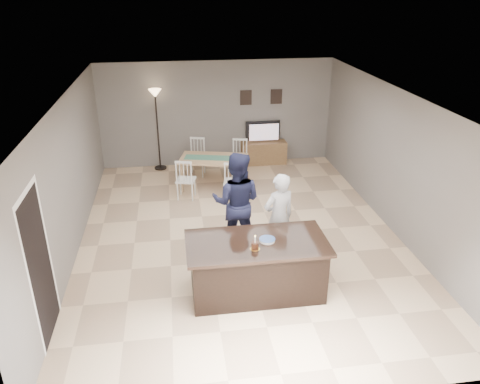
{
  "coord_description": "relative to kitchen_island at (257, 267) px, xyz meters",
  "views": [
    {
      "loc": [
        -1.15,
        -7.81,
        4.5
      ],
      "look_at": [
        -0.04,
        -0.3,
        1.05
      ],
      "focal_mm": 35.0,
      "sensor_mm": 36.0,
      "label": 1
    }
  ],
  "objects": [
    {
      "name": "man",
      "position": [
        -0.12,
        1.35,
        0.47
      ],
      "size": [
        1.07,
        0.93,
        1.85
      ],
      "primitive_type": "imported",
      "rotation": [
        0.0,
        0.0,
        2.85
      ],
      "color": "#171933",
      "rests_on": "floor"
    },
    {
      "name": "tv_screen_glow",
      "position": [
        1.2,
        5.56,
        0.42
      ],
      "size": [
        0.78,
        0.0,
        0.78
      ],
      "primitive_type": "plane",
      "rotation": [
        1.57,
        0.0,
        3.14
      ],
      "color": "#D46117",
      "rests_on": "tv_console"
    },
    {
      "name": "floor_lamp",
      "position": [
        -1.54,
        5.59,
        1.16
      ],
      "size": [
        0.31,
        0.31,
        2.08
      ],
      "color": "black",
      "rests_on": "floor"
    },
    {
      "name": "birthday_cake",
      "position": [
        -0.07,
        -0.2,
        0.5
      ],
      "size": [
        0.15,
        0.15,
        0.23
      ],
      "color": "gold",
      "rests_on": "kitchen_island"
    },
    {
      "name": "kitchen_island",
      "position": [
        0.0,
        0.0,
        0.0
      ],
      "size": [
        2.15,
        1.1,
        0.9
      ],
      "color": "black",
      "rests_on": "floor"
    },
    {
      "name": "room_shell",
      "position": [
        0.0,
        1.8,
        1.22
      ],
      "size": [
        8.0,
        8.0,
        8.0
      ],
      "color": "slate",
      "rests_on": "floor"
    },
    {
      "name": "floor",
      "position": [
        0.0,
        1.8,
        -0.45
      ],
      "size": [
        8.0,
        8.0,
        0.0
      ],
      "primitive_type": "plane",
      "color": "#DAB68C",
      "rests_on": "ground"
    },
    {
      "name": "plate_stack",
      "position": [
        0.16,
        -0.0,
        0.47
      ],
      "size": [
        0.25,
        0.25,
        0.04
      ],
      "color": "white",
      "rests_on": "kitchen_island"
    },
    {
      "name": "tv_console",
      "position": [
        1.2,
        5.57,
        -0.15
      ],
      "size": [
        1.2,
        0.4,
        0.6
      ],
      "primitive_type": "cube",
      "color": "brown",
      "rests_on": "floor"
    },
    {
      "name": "woman",
      "position": [
        0.54,
        0.9,
        0.35
      ],
      "size": [
        0.68,
        0.55,
        1.61
      ],
      "primitive_type": "imported",
      "rotation": [
        0.0,
        0.0,
        3.47
      ],
      "color": "#B9B8BD",
      "rests_on": "floor"
    },
    {
      "name": "television",
      "position": [
        1.2,
        5.64,
        0.41
      ],
      "size": [
        0.91,
        0.12,
        0.53
      ],
      "primitive_type": "imported",
      "rotation": [
        0.0,
        0.0,
        3.14
      ],
      "color": "black",
      "rests_on": "tv_console"
    },
    {
      "name": "doorway",
      "position": [
        -2.99,
        -0.5,
        0.8
      ],
      "size": [
        0.0,
        2.1,
        2.65
      ],
      "color": "black",
      "rests_on": "floor"
    },
    {
      "name": "picture_frames",
      "position": [
        1.15,
        5.78,
        1.3
      ],
      "size": [
        1.1,
        0.02,
        0.38
      ],
      "color": "black",
      "rests_on": "room_shell"
    },
    {
      "name": "dining_table",
      "position": [
        -0.26,
        4.2,
        0.15
      ],
      "size": [
        1.85,
        2.05,
        0.95
      ],
      "rotation": [
        0.0,
        0.0,
        -0.24
      ],
      "color": "tan",
      "rests_on": "floor"
    }
  ]
}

